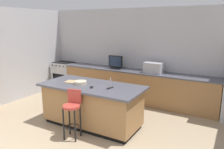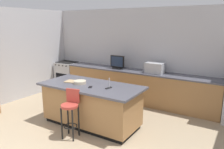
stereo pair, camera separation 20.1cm
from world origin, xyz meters
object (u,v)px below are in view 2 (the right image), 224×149
at_px(bar_stool_center, 71,109).
at_px(range_oven, 68,75).
at_px(tv_monitor, 117,63).
at_px(tv_remote, 109,88).
at_px(cell_phone, 90,87).
at_px(fruit_bowl, 80,82).
at_px(cutting_board, 72,81).
at_px(microwave, 155,68).
at_px(kitchen_island, 91,104).

bearing_deg(bar_stool_center, range_oven, 121.44).
xyz_separation_m(tv_monitor, tv_remote, (0.90, -1.89, -0.16)).
distance_m(range_oven, cell_phone, 3.36).
xyz_separation_m(tv_monitor, bar_stool_center, (0.42, -2.53, -0.52)).
distance_m(bar_stool_center, fruit_bowl, 0.77).
bearing_deg(range_oven, cutting_board, -44.47).
distance_m(tv_monitor, cell_phone, 2.10).
xyz_separation_m(bar_stool_center, fruit_bowl, (-0.26, 0.62, 0.38)).
bearing_deg(microwave, range_oven, -179.98).
bearing_deg(tv_remote, range_oven, 157.58).
distance_m(bar_stool_center, tv_remote, 0.88).
relative_size(bar_stool_center, fruit_bowl, 3.51).
relative_size(range_oven, cutting_board, 3.00).
relative_size(range_oven, cell_phone, 6.31).
bearing_deg(tv_monitor, kitchen_island, -77.19).
distance_m(microwave, cell_phone, 2.17).
height_order(fruit_bowl, cell_phone, fruit_bowl).
xyz_separation_m(tv_remote, cutting_board, (-1.00, 0.00, -0.00)).
height_order(kitchen_island, cutting_board, cutting_board).
distance_m(kitchen_island, fruit_bowl, 0.56).
bearing_deg(range_oven, kitchen_island, -37.58).
height_order(range_oven, fruit_bowl, fruit_bowl).
bearing_deg(fruit_bowl, cutting_board, 173.37).
bearing_deg(cutting_board, fruit_bowl, -6.63).
bearing_deg(cell_phone, range_oven, 113.27).
bearing_deg(cutting_board, range_oven, 135.53).
relative_size(range_oven, tv_monitor, 2.12).
height_order(cell_phone, tv_remote, tv_remote).
height_order(microwave, fruit_bowl, microwave).
bearing_deg(bar_stool_center, fruit_bowl, 100.44).
distance_m(microwave, bar_stool_center, 2.73).
height_order(kitchen_island, microwave, microwave).
xyz_separation_m(kitchen_island, bar_stool_center, (-0.01, -0.66, 0.11)).
height_order(bar_stool_center, fruit_bowl, fruit_bowl).
bearing_deg(microwave, tv_remote, -97.71).
relative_size(range_oven, microwave, 1.97).
height_order(kitchen_island, cell_phone, cell_phone).
relative_size(kitchen_island, fruit_bowl, 8.22).
bearing_deg(cell_phone, microwave, 44.78).
height_order(range_oven, microwave, microwave).
xyz_separation_m(kitchen_island, fruit_bowl, (-0.27, -0.05, 0.49)).
distance_m(cell_phone, tv_remote, 0.40).
bearing_deg(kitchen_island, tv_monitor, 102.81).
height_order(kitchen_island, tv_monitor, tv_monitor).
bearing_deg(bar_stool_center, cutting_board, 115.95).
relative_size(kitchen_island, tv_monitor, 5.13).
bearing_deg(tv_monitor, cell_phone, -75.35).
xyz_separation_m(microwave, tv_remote, (-0.26, -1.94, -0.12)).
bearing_deg(microwave, kitchen_island, -111.12).
height_order(bar_stool_center, tv_remote, bar_stool_center).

